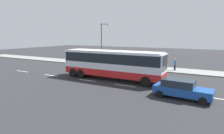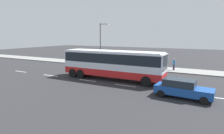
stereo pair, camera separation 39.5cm
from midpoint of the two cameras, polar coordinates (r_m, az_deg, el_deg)
ground_plane at (r=23.48m, az=0.11°, el=-3.38°), size 120.00×120.00×0.00m
sidewalk_curb at (r=31.30m, az=7.52°, el=-0.05°), size 80.00×4.00×0.15m
lane_centreline at (r=20.33m, az=1.82°, el=-5.42°), size 33.61×0.16×0.01m
coach_bus at (r=22.38m, az=-0.42°, el=1.59°), size 12.43×2.83×3.47m
car_blue_saloon at (r=17.00m, az=19.93°, el=-6.11°), size 4.79×2.13×1.59m
pedestrian_near_curb at (r=30.49m, az=7.28°, el=1.60°), size 0.32×0.32×1.61m
pedestrian_at_crossing at (r=29.29m, az=17.95°, el=1.05°), size 0.32×0.32×1.74m
street_lamp at (r=32.16m, az=-3.65°, el=7.70°), size 1.66×0.24×7.12m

